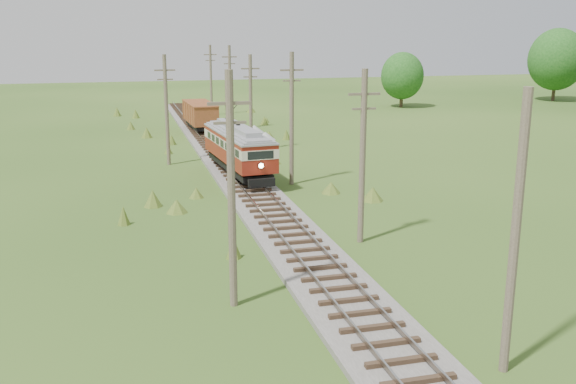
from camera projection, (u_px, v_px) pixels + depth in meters
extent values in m
cube|color=#605B54|center=(238.00, 176.00, 46.47)|extent=(3.60, 96.00, 0.25)
cube|color=#726659|center=(228.00, 171.00, 46.21)|extent=(0.08, 96.00, 0.17)
cube|color=#726659|center=(248.00, 170.00, 46.56)|extent=(0.08, 96.00, 0.17)
cube|color=#2D2116|center=(238.00, 173.00, 46.42)|extent=(2.40, 96.00, 0.16)
cube|color=black|center=(239.00, 165.00, 46.05)|extent=(2.97, 9.94, 0.40)
cube|color=maroon|center=(238.00, 153.00, 45.84)|extent=(3.42, 10.83, 0.98)
cube|color=beige|center=(238.00, 142.00, 45.64)|extent=(3.45, 10.88, 0.62)
cube|color=black|center=(238.00, 142.00, 45.64)|extent=(3.43, 10.41, 0.49)
cube|color=maroon|center=(238.00, 136.00, 45.53)|extent=(3.42, 10.83, 0.27)
cube|color=gray|center=(238.00, 132.00, 45.46)|extent=(3.48, 10.94, 0.34)
cube|color=gray|center=(238.00, 128.00, 45.39)|extent=(1.82, 8.05, 0.35)
sphere|color=#FFF2BF|center=(261.00, 166.00, 40.87)|extent=(0.32, 0.32, 0.32)
cylinder|color=black|center=(232.00, 111.00, 46.60)|extent=(0.42, 4.12, 1.71)
cylinder|color=black|center=(245.00, 178.00, 42.17)|extent=(0.17, 0.72, 0.71)
cylinder|color=black|center=(265.00, 177.00, 42.60)|extent=(0.17, 0.72, 0.71)
cylinder|color=black|center=(216.00, 156.00, 49.52)|extent=(0.17, 0.72, 0.71)
cylinder|color=black|center=(233.00, 155.00, 49.96)|extent=(0.17, 0.72, 0.71)
cube|color=black|center=(200.00, 124.00, 66.78)|extent=(2.33, 6.98, 0.48)
cube|color=brown|center=(200.00, 113.00, 66.49)|extent=(2.87, 7.77, 1.91)
cube|color=brown|center=(200.00, 103.00, 66.24)|extent=(2.93, 7.92, 0.11)
cylinder|color=black|center=(197.00, 127.00, 64.44)|extent=(0.15, 0.77, 0.77)
cylinder|color=black|center=(211.00, 127.00, 64.86)|extent=(0.15, 0.77, 0.77)
cylinder|color=black|center=(190.00, 121.00, 68.68)|extent=(0.15, 0.77, 0.77)
cylinder|color=black|center=(203.00, 121.00, 69.10)|extent=(0.15, 0.77, 0.77)
cone|color=gray|center=(254.00, 132.00, 63.28)|extent=(3.54, 3.54, 1.33)
cone|color=gray|center=(266.00, 136.00, 62.53)|extent=(1.99, 1.99, 0.77)
cylinder|color=brown|center=(515.00, 237.00, 18.98)|extent=(0.30, 0.30, 8.80)
cylinder|color=brown|center=(363.00, 158.00, 31.25)|extent=(0.30, 0.30, 8.60)
cube|color=brown|center=(364.00, 94.00, 30.50)|extent=(1.60, 0.12, 0.12)
cube|color=brown|center=(364.00, 109.00, 30.67)|extent=(1.20, 0.10, 0.10)
cylinder|color=brown|center=(292.00, 120.00, 43.37)|extent=(0.30, 0.30, 9.00)
cube|color=brown|center=(292.00, 70.00, 42.57)|extent=(1.60, 0.12, 0.12)
cube|color=brown|center=(292.00, 81.00, 42.74)|extent=(1.20, 0.10, 0.10)
cylinder|color=brown|center=(251.00, 104.00, 55.60)|extent=(0.30, 0.30, 8.40)
cube|color=brown|center=(250.00, 69.00, 54.87)|extent=(1.60, 0.12, 0.12)
cube|color=brown|center=(250.00, 77.00, 55.04)|extent=(1.20, 0.10, 0.10)
cylinder|color=brown|center=(230.00, 88.00, 67.83)|extent=(0.30, 0.30, 8.90)
cube|color=brown|center=(229.00, 57.00, 67.04)|extent=(1.60, 0.12, 0.12)
cube|color=brown|center=(230.00, 64.00, 67.21)|extent=(1.20, 0.10, 0.10)
cylinder|color=brown|center=(211.00, 80.00, 80.00)|extent=(0.30, 0.30, 8.70)
cube|color=brown|center=(210.00, 55.00, 79.24)|extent=(1.60, 0.12, 0.12)
cube|color=brown|center=(210.00, 60.00, 79.41)|extent=(1.20, 0.10, 0.10)
cylinder|color=brown|center=(231.00, 193.00, 23.73)|extent=(0.30, 0.30, 9.00)
cube|color=brown|center=(229.00, 103.00, 22.93)|extent=(1.60, 0.12, 0.12)
cube|color=brown|center=(230.00, 123.00, 23.10)|extent=(1.20, 0.10, 0.10)
cylinder|color=brown|center=(167.00, 111.00, 49.98)|extent=(0.30, 0.30, 8.60)
cube|color=brown|center=(165.00, 70.00, 49.22)|extent=(1.60, 0.12, 0.12)
cube|color=brown|center=(165.00, 79.00, 49.39)|extent=(1.20, 0.10, 0.10)
cylinder|color=#38281C|center=(554.00, 89.00, 97.35)|extent=(0.50, 0.50, 3.60)
ellipsoid|color=#174815|center=(557.00, 59.00, 96.27)|extent=(8.40, 8.40, 9.24)
cylinder|color=#38281C|center=(401.00, 98.00, 89.22)|extent=(0.50, 0.50, 2.52)
ellipsoid|color=#174815|center=(402.00, 76.00, 88.46)|extent=(5.88, 5.88, 6.47)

